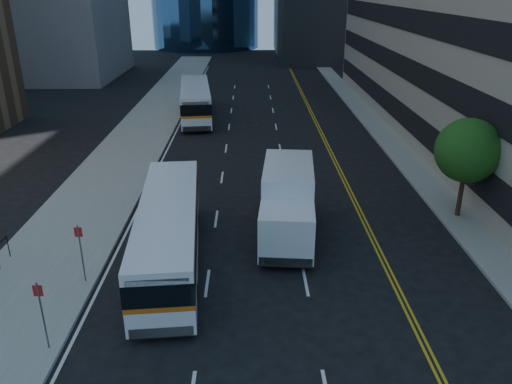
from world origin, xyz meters
TOP-DOWN VIEW (x-y plane):
  - ground at (0.00, 0.00)m, footprint 160.00×160.00m
  - sidewalk_west at (-10.50, 25.00)m, footprint 5.00×90.00m
  - sidewalk_east at (9.00, 25.00)m, footprint 2.00×90.00m
  - street_tree at (9.00, 8.00)m, footprint 3.20×3.20m
  - bus_front at (-5.19, 3.63)m, footprint 3.29×10.99m
  - bus_rear at (-6.60, 29.18)m, footprint 3.72×11.58m
  - box_truck at (0.02, 6.18)m, footprint 2.92×7.01m

SIDE VIEW (x-z plane):
  - ground at x=0.00m, z-range 0.00..0.00m
  - sidewalk_west at x=-10.50m, z-range 0.00..0.15m
  - sidewalk_east at x=9.00m, z-range 0.00..0.15m
  - bus_front at x=-5.19m, z-range 0.13..2.92m
  - bus_rear at x=-6.60m, z-range 0.13..3.07m
  - box_truck at x=0.02m, z-range 0.09..3.36m
  - street_tree at x=9.00m, z-range 1.09..6.19m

